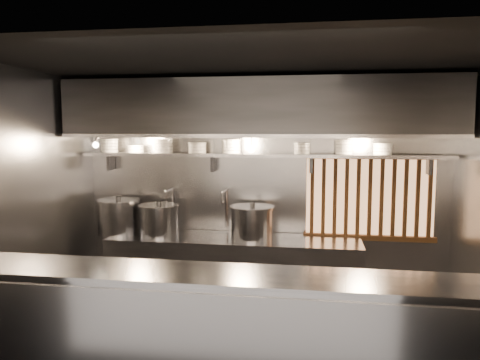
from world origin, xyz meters
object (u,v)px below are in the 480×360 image
(stock_pot_right, at_px, (252,222))
(stock_pot_mid, at_px, (159,220))
(stock_pot_left, at_px, (119,216))
(heat_lamp, at_px, (94,140))
(pendant_bulb, at_px, (251,149))

(stock_pot_right, bearing_deg, stock_pot_mid, -179.78)
(stock_pot_left, bearing_deg, stock_pot_mid, -2.72)
(heat_lamp, distance_m, stock_pot_right, 2.08)
(heat_lamp, height_order, pendant_bulb, heat_lamp)
(stock_pot_left, bearing_deg, stock_pot_right, -0.70)
(pendant_bulb, bearing_deg, stock_pot_mid, -175.73)
(heat_lamp, bearing_deg, stock_pot_mid, 21.55)
(stock_pot_right, bearing_deg, pendant_bulb, 107.60)
(heat_lamp, distance_m, stock_pot_left, 1.01)
(heat_lamp, distance_m, pendant_bulb, 1.83)
(pendant_bulb, height_order, stock_pot_left, pendant_bulb)
(stock_pot_mid, bearing_deg, pendant_bulb, 4.27)
(heat_lamp, xyz_separation_m, stock_pot_right, (1.82, 0.27, -0.97))
(stock_pot_left, height_order, stock_pot_mid, stock_pot_left)
(pendant_bulb, distance_m, stock_pot_mid, 1.42)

